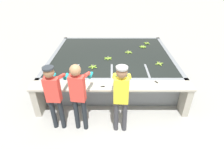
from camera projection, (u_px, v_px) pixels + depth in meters
ground_plane at (112, 117)px, 4.61m from camera, size 80.00×80.00×0.00m
wash_tank at (112, 65)px, 6.25m from camera, size 4.08×3.43×0.87m
work_ledge at (112, 94)px, 4.50m from camera, size 4.08×0.45×0.87m
worker_0 at (54, 93)px, 3.85m from camera, size 0.43×0.73×1.68m
worker_1 at (79, 92)px, 3.81m from camera, size 0.47×0.74×1.74m
worker_2 at (121, 94)px, 3.76m from camera, size 0.44×0.73×1.73m
banana_bunch_floating_0 at (93, 67)px, 5.17m from camera, size 0.28×0.27×0.08m
banana_bunch_floating_1 at (159, 64)px, 5.34m from camera, size 0.28×0.28×0.08m
banana_bunch_floating_2 at (147, 43)px, 6.87m from camera, size 0.22×0.22×0.08m
banana_bunch_floating_3 at (129, 52)px, 6.11m from camera, size 0.27×0.28×0.08m
banana_bunch_floating_4 at (143, 47)px, 6.55m from camera, size 0.28×0.28×0.08m
banana_bunch_floating_5 at (108, 58)px, 5.68m from camera, size 0.26×0.28×0.08m
knife_0 at (159, 83)px, 4.42m from camera, size 0.23×0.30×0.02m
knife_1 at (106, 86)px, 4.31m from camera, size 0.35×0.10×0.02m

